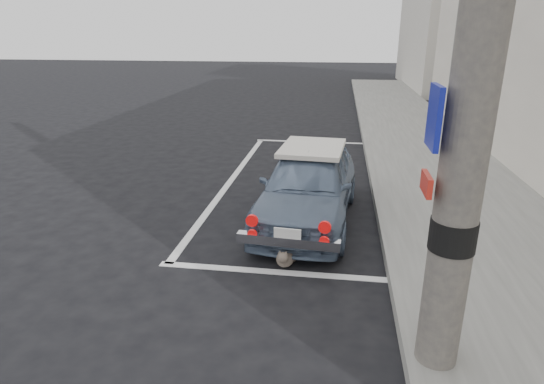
{
  "coord_description": "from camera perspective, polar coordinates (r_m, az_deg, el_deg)",
  "views": [
    {
      "loc": [
        1.13,
        -5.35,
        2.77
      ],
      "look_at": [
        0.31,
        0.31,
        0.75
      ],
      "focal_mm": 30.0,
      "sensor_mm": 36.0,
      "label": 1
    }
  ],
  "objects": [
    {
      "name": "sidewalk",
      "position": [
        8.1,
        22.59,
        -1.53
      ],
      "size": [
        2.8,
        40.0,
        0.15
      ],
      "primitive_type": "cube",
      "color": "slate",
      "rests_on": "ground"
    },
    {
      "name": "cat",
      "position": [
        5.71,
        1.69,
        -8.09
      ],
      "size": [
        0.26,
        0.53,
        0.28
      ],
      "rotation": [
        0.0,
        0.0,
        -0.09
      ],
      "color": "#695E50",
      "rests_on": "ground"
    },
    {
      "name": "pline_front",
      "position": [
        12.18,
        5.16,
        6.28
      ],
      "size": [
        3.0,
        0.12,
        0.01
      ],
      "primitive_type": "cube",
      "color": "silver",
      "rests_on": "ground"
    },
    {
      "name": "ground",
      "position": [
        6.13,
        -3.27,
        -7.44
      ],
      "size": [
        80.0,
        80.0,
        0.0
      ],
      "primitive_type": "plane",
      "color": "black",
      "rests_on": "ground"
    },
    {
      "name": "pline_rear",
      "position": [
        5.62,
        0.78,
        -10.03
      ],
      "size": [
        3.0,
        0.12,
        0.01
      ],
      "primitive_type": "cube",
      "color": "silver",
      "rests_on": "ground"
    },
    {
      "name": "pline_side",
      "position": [
        9.03,
        -5.1,
        1.55
      ],
      "size": [
        0.12,
        7.0,
        0.01
      ],
      "primitive_type": "cube",
      "color": "silver",
      "rests_on": "ground"
    },
    {
      "name": "retro_coupe",
      "position": [
        6.92,
        4.58,
        0.89
      ],
      "size": [
        1.6,
        3.42,
        1.13
      ],
      "rotation": [
        0.0,
        0.0,
        -0.08
      ],
      "color": "slate",
      "rests_on": "ground"
    },
    {
      "name": "building_far",
      "position": [
        25.91,
        21.41,
        20.98
      ],
      "size": [
        3.5,
        10.0,
        8.0
      ],
      "primitive_type": "cube",
      "color": "beige",
      "rests_on": "ground"
    }
  ]
}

